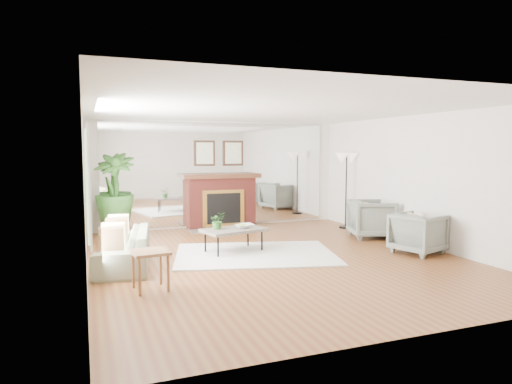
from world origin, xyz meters
name	(u,v)px	position (x,y,z in m)	size (l,w,h in m)	color
ground	(275,258)	(0.00, 0.00, 0.00)	(7.00, 7.00, 0.00)	brown
wall_left	(85,190)	(-2.99, 0.00, 1.25)	(0.02, 7.00, 2.50)	white
wall_right	(420,180)	(2.99, 0.00, 1.25)	(0.02, 7.00, 2.50)	white
wall_back	(218,174)	(0.00, 3.49, 1.25)	(6.00, 0.02, 2.50)	white
mirror_panel	(219,174)	(0.00, 3.47, 1.25)	(5.40, 0.04, 2.40)	silver
window_panel	(87,182)	(-2.96, 0.40, 1.35)	(0.04, 2.40, 1.50)	#B2E09E
fireplace	(221,200)	(0.00, 3.26, 0.66)	(1.85, 0.83, 2.05)	maroon
area_rug	(255,254)	(-0.25, 0.32, 0.01)	(2.73, 1.95, 0.03)	silver
coffee_table	(234,231)	(-0.54, 0.64, 0.40)	(1.21, 0.88, 0.44)	#6A6154
sofa	(124,248)	(-2.45, 0.39, 0.28)	(1.94, 0.76, 0.57)	gray
armchair_back	(372,219)	(2.60, 0.96, 0.40)	(0.85, 0.87, 0.80)	gray
armchair_front	(418,233)	(2.51, -0.55, 0.36)	(0.77, 0.79, 0.72)	gray
side_table	(150,257)	(-2.23, -1.06, 0.44)	(0.51, 0.51, 0.52)	brown
potted_ficus	(115,192)	(-2.41, 3.10, 0.94)	(1.08, 1.08, 1.77)	#29251E
floor_lamp	(347,164)	(2.70, 2.15, 1.51)	(0.57, 0.32, 1.76)	black
tabletop_plant	(218,221)	(-0.82, 0.69, 0.59)	(0.27, 0.24, 0.30)	#376A27
fruit_bowl	(242,226)	(-0.39, 0.63, 0.47)	(0.25, 0.25, 0.06)	brown
book	(243,225)	(-0.28, 0.92, 0.45)	(0.20, 0.27, 0.02)	brown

